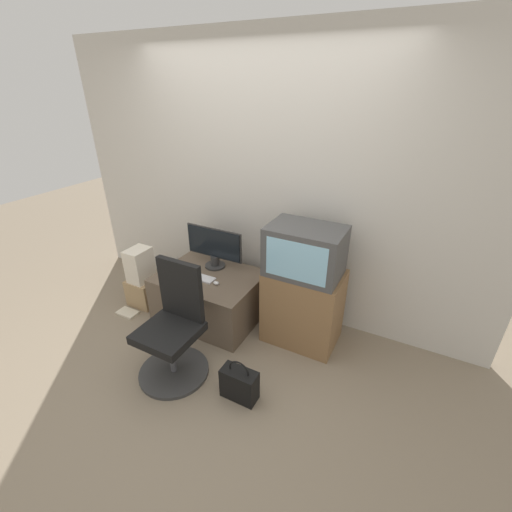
{
  "coord_description": "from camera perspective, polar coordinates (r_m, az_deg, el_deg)",
  "views": [
    {
      "loc": [
        1.45,
        -1.52,
        2.18
      ],
      "look_at": [
        0.13,
        0.97,
        0.74
      ],
      "focal_mm": 24.0,
      "sensor_mm": 36.0,
      "label": 1
    }
  ],
  "objects": [
    {
      "name": "cardboard_box_lower",
      "position": [
        3.92,
        -18.13,
        -5.61
      ],
      "size": [
        0.3,
        0.27,
        0.29
      ],
      "color": "#A3845B",
      "rests_on": "ground_plane"
    },
    {
      "name": "main_monitor",
      "position": [
        3.43,
        -6.98,
        1.5
      ],
      "size": [
        0.62,
        0.21,
        0.42
      ],
      "color": "#2D2D2D",
      "rests_on": "desk"
    },
    {
      "name": "keyboard",
      "position": [
        3.36,
        -9.75,
        -3.39
      ],
      "size": [
        0.36,
        0.11,
        0.01
      ],
      "color": "silver",
      "rests_on": "desk"
    },
    {
      "name": "crt_tv",
      "position": [
        2.86,
        8.17,
        0.81
      ],
      "size": [
        0.62,
        0.42,
        0.43
      ],
      "color": "#474747",
      "rests_on": "side_stand"
    },
    {
      "name": "handbag",
      "position": [
        2.77,
        -2.79,
        -20.51
      ],
      "size": [
        0.28,
        0.14,
        0.36
      ],
      "color": "black",
      "rests_on": "ground_plane"
    },
    {
      "name": "office_chair",
      "position": [
        2.88,
        -13.53,
        -12.29
      ],
      "size": [
        0.57,
        0.57,
        0.97
      ],
      "color": "#333333",
      "rests_on": "ground_plane"
    },
    {
      "name": "desk",
      "position": [
        3.5,
        -7.65,
        -6.62
      ],
      "size": [
        0.98,
        0.74,
        0.49
      ],
      "color": "brown",
      "rests_on": "ground_plane"
    },
    {
      "name": "wall_back",
      "position": [
        3.31,
        0.88,
        11.8
      ],
      "size": [
        4.4,
        0.05,
        2.6
      ],
      "color": "beige",
      "rests_on": "ground_plane"
    },
    {
      "name": "book",
      "position": [
        3.87,
        -20.62,
        -8.85
      ],
      "size": [
        0.22,
        0.13,
        0.02
      ],
      "color": "beige",
      "rests_on": "ground_plane"
    },
    {
      "name": "side_stand",
      "position": [
        3.16,
        7.81,
        -8.3
      ],
      "size": [
        0.66,
        0.46,
        0.71
      ],
      "color": "olive",
      "rests_on": "ground_plane"
    },
    {
      "name": "ground_plane",
      "position": [
        3.02,
        -11.53,
        -19.62
      ],
      "size": [
        12.0,
        12.0,
        0.0
      ],
      "primitive_type": "plane",
      "color": "#7F705B"
    },
    {
      "name": "cardboard_box_upper",
      "position": [
        3.76,
        -18.84,
        -1.44
      ],
      "size": [
        0.19,
        0.25,
        0.36
      ],
      "color": "beige",
      "rests_on": "cardboard_box_lower"
    },
    {
      "name": "mouse",
      "position": [
        3.21,
        -6.66,
        -4.49
      ],
      "size": [
        0.06,
        0.04,
        0.03
      ],
      "color": "silver",
      "rests_on": "desk"
    }
  ]
}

